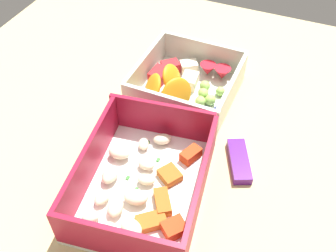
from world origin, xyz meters
TOP-DOWN VIEW (x-y plane):
  - table_surface at (0.00, 0.00)cm, footprint 80.00×80.00cm
  - pasta_container at (8.77, 1.64)cm, footprint 21.37×17.25cm
  - fruit_bowl at (-10.50, -0.20)cm, footprint 15.47×15.16cm
  - candy_bar at (-0.12, 11.57)cm, footprint 7.37×5.05cm
  - paper_cup_liner at (-21.35, 1.12)cm, footprint 3.31×3.31cm

SIDE VIEW (x-z plane):
  - table_surface at x=0.00cm, z-range 0.00..2.00cm
  - candy_bar at x=-0.12cm, z-range 2.00..3.20cm
  - paper_cup_liner at x=-21.35cm, z-range 2.00..3.83cm
  - pasta_container at x=8.77cm, z-range 0.82..6.97cm
  - fruit_bowl at x=-10.50cm, z-range 0.94..6.98cm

